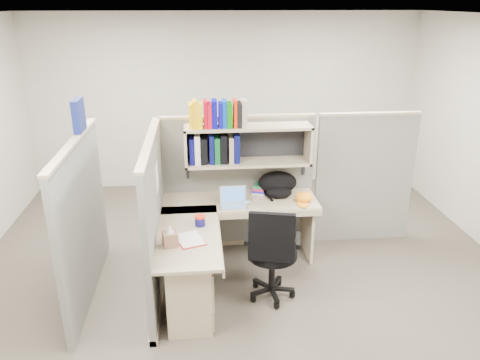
{
  "coord_description": "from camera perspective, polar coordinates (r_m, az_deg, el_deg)",
  "views": [
    {
      "loc": [
        -0.45,
        -4.25,
        2.84
      ],
      "look_at": [
        -0.03,
        0.25,
        1.1
      ],
      "focal_mm": 35.0,
      "sensor_mm": 36.0,
      "label": 1
    }
  ],
  "objects": [
    {
      "name": "paper_cup",
      "position": [
        5.42,
        -0.65,
        -1.27
      ],
      "size": [
        0.07,
        0.07,
        0.09
      ],
      "primitive_type": "cylinder",
      "rotation": [
        0.0,
        0.0,
        -0.14
      ],
      "color": "white",
      "rests_on": "desk"
    },
    {
      "name": "ground",
      "position": [
        5.13,
        0.59,
        -12.55
      ],
      "size": [
        6.0,
        6.0,
        0.0
      ],
      "primitive_type": "plane",
      "color": "#342F28",
      "rests_on": "ground"
    },
    {
      "name": "loose_paper",
      "position": [
        4.47,
        -6.1,
        -7.17
      ],
      "size": [
        0.3,
        0.35,
        0.0
      ],
      "primitive_type": null,
      "rotation": [
        0.0,
        0.0,
        0.32
      ],
      "color": "white",
      "rests_on": "desk"
    },
    {
      "name": "book_stack",
      "position": [
        5.48,
        2.34,
        -1.02
      ],
      "size": [
        0.2,
        0.24,
        0.1
      ],
      "primitive_type": null,
      "rotation": [
        0.0,
        0.0,
        -0.28
      ],
      "color": "gray",
      "rests_on": "desk"
    },
    {
      "name": "room_shell",
      "position": [
        4.44,
        0.67,
        5.15
      ],
      "size": [
        6.0,
        6.0,
        6.0
      ],
      "color": "#A8A397",
      "rests_on": "ground"
    },
    {
      "name": "desk",
      "position": [
        4.63,
        -4.12,
        -10.19
      ],
      "size": [
        1.74,
        1.75,
        0.73
      ],
      "color": "gray",
      "rests_on": "ground"
    },
    {
      "name": "mouse",
      "position": [
        5.18,
        0.84,
        -2.74
      ],
      "size": [
        0.11,
        0.08,
        0.04
      ],
      "primitive_type": "ellipsoid",
      "rotation": [
        0.0,
        0.0,
        -0.1
      ],
      "color": "#85A3BD",
      "rests_on": "desk"
    },
    {
      "name": "task_chair",
      "position": [
        4.72,
        3.89,
        -10.56
      ],
      "size": [
        0.58,
        0.54,
        1.04
      ],
      "color": "black",
      "rests_on": "ground"
    },
    {
      "name": "backpack",
      "position": [
        5.38,
        4.69,
        -0.54
      ],
      "size": [
        0.46,
        0.37,
        0.27
      ],
      "primitive_type": null,
      "rotation": [
        0.0,
        0.0,
        -0.05
      ],
      "color": "black",
      "rests_on": "desk"
    },
    {
      "name": "cubicle",
      "position": [
        5.08,
        -4.02,
        -1.31
      ],
      "size": [
        3.79,
        1.84,
        1.95
      ],
      "color": "slate",
      "rests_on": "ground"
    },
    {
      "name": "laptop",
      "position": [
        5.07,
        -0.76,
        -2.2
      ],
      "size": [
        0.29,
        0.29,
        0.21
      ],
      "primitive_type": null,
      "rotation": [
        0.0,
        0.0,
        0.01
      ],
      "color": "silver",
      "rests_on": "desk"
    },
    {
      "name": "tissue_box",
      "position": [
        4.34,
        -8.54,
        -6.68
      ],
      "size": [
        0.16,
        0.16,
        0.21
      ],
      "primitive_type": null,
      "rotation": [
        0.0,
        0.0,
        0.24
      ],
      "color": "#946A54",
      "rests_on": "desk"
    },
    {
      "name": "snack_canister",
      "position": [
        4.69,
        -4.9,
        -4.95
      ],
      "size": [
        0.11,
        0.11,
        0.11
      ],
      "color": "#120F5A",
      "rests_on": "desk"
    },
    {
      "name": "orange_cap",
      "position": [
        5.28,
        7.79,
        -2.07
      ],
      "size": [
        0.25,
        0.27,
        0.11
      ],
      "primitive_type": null,
      "rotation": [
        0.0,
        0.0,
        -0.33
      ],
      "color": "orange",
      "rests_on": "desk"
    }
  ]
}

